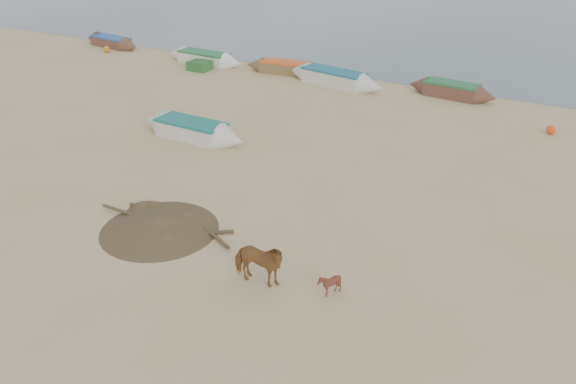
# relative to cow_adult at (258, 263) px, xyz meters

# --- Properties ---
(ground) EXTENTS (140.00, 140.00, 0.00)m
(ground) POSITION_rel_cow_adult_xyz_m (-1.16, -0.02, -0.74)
(ground) COLOR tan
(ground) RESTS_ON ground
(cow_adult) EXTENTS (1.80, 0.94, 1.47)m
(cow_adult) POSITION_rel_cow_adult_xyz_m (0.00, 0.00, 0.00)
(cow_adult) COLOR brown
(cow_adult) RESTS_ON ground
(calf_front) EXTENTS (0.84, 0.79, 0.74)m
(calf_front) POSITION_rel_cow_adult_xyz_m (2.06, 0.54, -0.36)
(calf_front) COLOR #5A281C
(calf_front) RESTS_ON ground
(near_canoe) EXTENTS (6.03, 1.57, 0.85)m
(near_canoe) POSITION_rel_cow_adult_xyz_m (-8.91, 8.50, -0.31)
(near_canoe) COLOR silver
(near_canoe) RESTS_ON ground
(debris_pile) EXTENTS (5.05, 5.05, 0.53)m
(debris_pile) POSITION_rel_cow_adult_xyz_m (-4.65, 1.03, -0.47)
(debris_pile) COLOR brown
(debris_pile) RESTS_ON ground
(waterline_canoes) EXTENTS (48.08, 3.53, 0.96)m
(waterline_canoes) POSITION_rel_cow_adult_xyz_m (-8.40, 20.51, -0.31)
(waterline_canoes) COLOR brown
(waterline_canoes) RESTS_ON ground
(beach_clutter) EXTENTS (48.37, 4.97, 0.64)m
(beach_clutter) POSITION_rel_cow_adult_xyz_m (3.22, 19.67, -0.44)
(beach_clutter) COLOR #295C2B
(beach_clutter) RESTS_ON ground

